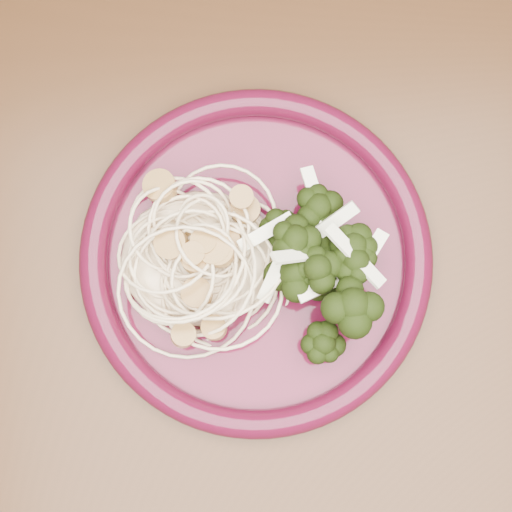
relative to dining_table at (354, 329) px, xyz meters
The scene contains 6 objects.
dining_table is the anchor object (origin of this frame).
dinner_plate 0.14m from the dining_table, 147.91° to the left, with size 0.28×0.28×0.02m.
spaghetti_pile 0.18m from the dining_table, 156.10° to the left, with size 0.12×0.10×0.03m, color beige.
scallop_cluster 0.20m from the dining_table, 156.10° to the left, with size 0.12×0.12×0.04m, color #B0874A, non-canonical shape.
broccoli_pile 0.14m from the dining_table, 123.30° to the left, with size 0.08×0.13×0.05m, color black.
onion_garnish 0.17m from the dining_table, 123.30° to the left, with size 0.06×0.08×0.05m, color white, non-canonical shape.
Camera 1 is at (-0.09, -0.03, 1.27)m, focal length 50.00 mm.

